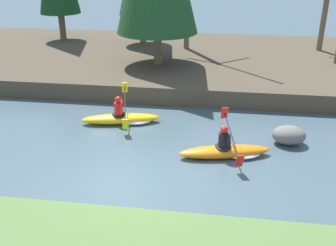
% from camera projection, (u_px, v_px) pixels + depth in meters
% --- Properties ---
extents(ground_plane, '(90.00, 90.00, 0.00)m').
position_uv_depth(ground_plane, '(140.00, 178.00, 10.55)').
color(ground_plane, '#425660').
extents(riverbank_far, '(44.00, 10.77, 0.72)m').
position_uv_depth(riverbank_far, '(183.00, 61.00, 20.03)').
color(riverbank_far, '#4C4233').
rests_on(riverbank_far, ground).
extents(kayaker_lead, '(2.78, 2.05, 1.20)m').
position_uv_depth(kayaker_lead, '(228.00, 151.00, 11.56)').
color(kayaker_lead, orange).
rests_on(kayaker_lead, ground).
extents(kayaker_middle, '(2.78, 2.05, 1.20)m').
position_uv_depth(kayaker_middle, '(124.00, 118.00, 13.77)').
color(kayaker_middle, yellow).
rests_on(kayaker_middle, ground).
extents(boulder_midstream, '(1.04, 0.81, 0.59)m').
position_uv_depth(boulder_midstream, '(289.00, 135.00, 12.29)').
color(boulder_midstream, slate).
rests_on(boulder_midstream, ground).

